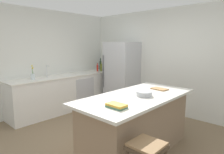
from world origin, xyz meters
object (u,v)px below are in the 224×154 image
(kitchen_island, at_px, (136,123))
(soda_bottle, at_px, (106,66))
(bar_stool, at_px, (147,154))
(hot_sauce_bottle, at_px, (98,68))
(sink_faucet, at_px, (47,71))
(flower_vase, at_px, (33,75))
(olive_oil_bottle, at_px, (101,67))
(cookbook_stack, at_px, (116,106))
(mixing_bowl, at_px, (144,94))
(cutting_board, at_px, (159,89))
(wine_bottle, at_px, (101,65))
(refrigerator, at_px, (122,75))

(kitchen_island, distance_m, soda_bottle, 3.16)
(bar_stool, bearing_deg, hot_sauce_bottle, 144.66)
(kitchen_island, relative_size, sink_faucet, 6.97)
(bar_stool, relative_size, flower_vase, 2.01)
(bar_stool, bearing_deg, olive_oil_bottle, 143.05)
(olive_oil_bottle, distance_m, cookbook_stack, 3.53)
(hot_sauce_bottle, distance_m, mixing_bowl, 3.07)
(hot_sauce_bottle, xyz_separation_m, cutting_board, (2.62, -0.92, -0.09))
(wine_bottle, distance_m, cookbook_stack, 3.69)
(flower_vase, height_order, mixing_bowl, flower_vase)
(soda_bottle, distance_m, cutting_board, 2.82)
(mixing_bowl, bearing_deg, bar_stool, -54.33)
(flower_vase, height_order, wine_bottle, wine_bottle)
(sink_faucet, distance_m, mixing_bowl, 2.75)
(bar_stool, distance_m, soda_bottle, 4.16)
(sink_faucet, bearing_deg, bar_stool, -11.76)
(flower_vase, height_order, cookbook_stack, flower_vase)
(hot_sauce_bottle, height_order, mixing_bowl, hot_sauce_bottle)
(kitchen_island, height_order, soda_bottle, soda_bottle)
(cookbook_stack, height_order, cutting_board, cookbook_stack)
(soda_bottle, relative_size, olive_oil_bottle, 1.24)
(refrigerator, bearing_deg, cutting_board, -30.60)
(bar_stool, xyz_separation_m, soda_bottle, (-3.20, 2.60, 0.53))
(kitchen_island, distance_m, refrigerator, 2.44)
(soda_bottle, bearing_deg, mixing_bowl, -34.33)
(kitchen_island, bearing_deg, sink_faucet, -178.40)
(refrigerator, xyz_separation_m, cutting_board, (1.76, -1.04, 0.04))
(sink_faucet, distance_m, hot_sauce_bottle, 1.63)
(sink_faucet, bearing_deg, wine_bottle, 89.62)
(sink_faucet, relative_size, cookbook_stack, 1.15)
(wine_bottle, distance_m, olive_oil_bottle, 0.16)
(sink_faucet, distance_m, soda_bottle, 1.91)
(bar_stool, height_order, sink_faucet, sink_faucet)
(mixing_bowl, distance_m, cutting_board, 0.58)
(wine_bottle, xyz_separation_m, olive_oil_bottle, (0.13, -0.10, -0.04))
(sink_faucet, relative_size, flower_vase, 0.90)
(bar_stool, bearing_deg, soda_bottle, 140.83)
(refrigerator, relative_size, sink_faucet, 5.97)
(flower_vase, bearing_deg, sink_faucet, 100.46)
(mixing_bowl, bearing_deg, flower_vase, -168.85)
(soda_bottle, relative_size, mixing_bowl, 1.42)
(refrigerator, bearing_deg, kitchen_island, -44.21)
(flower_vase, relative_size, mixing_bowl, 1.33)
(refrigerator, height_order, olive_oil_bottle, refrigerator)
(wine_bottle, xyz_separation_m, cookbook_stack, (2.80, -2.40, -0.13))
(sink_faucet, distance_m, cookbook_stack, 2.88)
(flower_vase, bearing_deg, cutting_board, 22.81)
(soda_bottle, relative_size, cookbook_stack, 1.37)
(olive_oil_bottle, distance_m, hot_sauce_bottle, 0.11)
(olive_oil_bottle, xyz_separation_m, hot_sauce_bottle, (-0.07, -0.09, -0.02))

